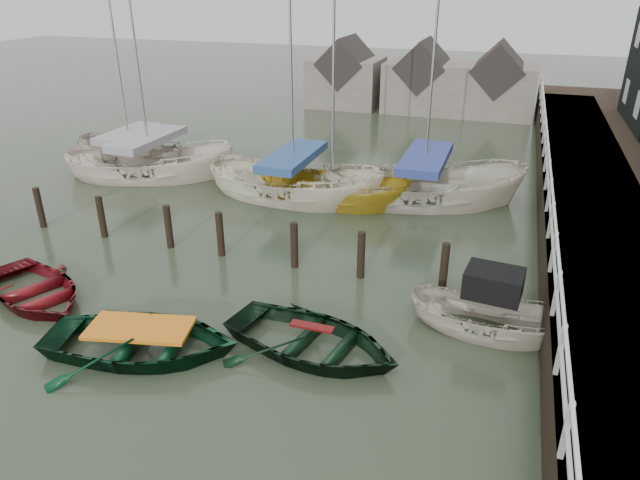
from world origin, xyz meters
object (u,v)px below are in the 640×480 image
(rowboat_dkgreen, at_px, (312,351))
(sailboat_b, at_px, (294,196))
(sailboat_c, at_px, (332,201))
(rowboat_red, at_px, (37,299))
(sailboat_d, at_px, (422,201))
(motorboat, at_px, (487,328))
(sailboat_a, at_px, (152,176))
(sailboat_e, at_px, (132,164))
(rowboat_green, at_px, (144,353))

(rowboat_dkgreen, height_order, sailboat_b, sailboat_b)
(sailboat_b, height_order, sailboat_c, sailboat_b)
(rowboat_red, height_order, sailboat_d, sailboat_d)
(sailboat_b, xyz_separation_m, sailboat_d, (4.78, 1.16, -0.00))
(sailboat_b, relative_size, sailboat_d, 1.10)
(rowboat_dkgreen, relative_size, motorboat, 1.05)
(sailboat_a, distance_m, sailboat_b, 6.68)
(sailboat_a, xyz_separation_m, sailboat_e, (-1.81, 1.15, 0.00))
(rowboat_red, xyz_separation_m, sailboat_a, (-2.95, 9.75, 0.06))
(sailboat_d, bearing_deg, sailboat_a, 78.93)
(rowboat_red, distance_m, sailboat_e, 11.89)
(rowboat_red, relative_size, sailboat_b, 0.30)
(sailboat_b, bearing_deg, sailboat_d, -71.07)
(motorboat, distance_m, sailboat_b, 10.45)
(rowboat_dkgreen, bearing_deg, rowboat_red, 102.23)
(rowboat_dkgreen, bearing_deg, motorboat, -49.65)
(rowboat_dkgreen, height_order, sailboat_c, sailboat_c)
(sailboat_d, bearing_deg, sailboat_c, 93.52)
(sailboat_d, xyz_separation_m, sailboat_e, (-13.25, 0.42, 0.00))
(rowboat_green, relative_size, sailboat_b, 0.34)
(sailboat_c, bearing_deg, rowboat_dkgreen, -160.21)
(rowboat_green, height_order, sailboat_b, sailboat_b)
(sailboat_a, height_order, sailboat_d, sailboat_d)
(sailboat_d, bearing_deg, sailboat_b, 88.98)
(rowboat_dkgreen, xyz_separation_m, sailboat_d, (0.79, 10.31, 0.06))
(sailboat_e, bearing_deg, sailboat_c, -84.57)
(sailboat_c, bearing_deg, sailboat_b, 98.40)
(motorboat, bearing_deg, sailboat_a, 68.73)
(rowboat_red, relative_size, rowboat_dkgreen, 0.93)
(rowboat_dkgreen, bearing_deg, sailboat_d, 6.65)
(rowboat_dkgreen, xyz_separation_m, sailboat_c, (-2.46, 9.24, 0.01))
(motorboat, xyz_separation_m, sailboat_d, (-2.93, 8.22, -0.06))
(sailboat_c, xyz_separation_m, sailboat_d, (3.25, 1.07, 0.04))
(sailboat_b, bearing_deg, rowboat_green, -172.64)
(sailboat_d, bearing_deg, rowboat_dkgreen, 160.96)
(sailboat_c, bearing_deg, sailboat_e, 86.41)
(sailboat_c, bearing_deg, rowboat_green, 178.63)
(rowboat_red, bearing_deg, motorboat, -53.57)
(rowboat_dkgreen, distance_m, motorboat, 4.26)
(rowboat_green, xyz_separation_m, sailboat_b, (-0.38, 10.43, 0.06))
(sailboat_b, bearing_deg, motorboat, -127.21)
(rowboat_dkgreen, xyz_separation_m, motorboat, (3.72, 2.09, 0.11))
(rowboat_green, height_order, sailboat_a, sailboat_a)
(sailboat_a, xyz_separation_m, sailboat_c, (8.20, -0.34, -0.04))
(sailboat_c, height_order, sailboat_d, sailboat_d)
(sailboat_c, bearing_deg, motorboat, -134.32)
(rowboat_red, xyz_separation_m, rowboat_dkgreen, (7.70, 0.16, 0.00))
(sailboat_a, bearing_deg, sailboat_d, -104.74)
(motorboat, distance_m, sailboat_a, 16.21)
(rowboat_red, distance_m, sailboat_a, 10.19)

